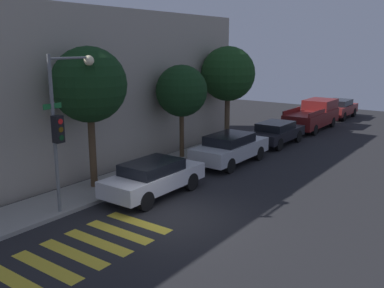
# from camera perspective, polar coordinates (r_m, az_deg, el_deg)

# --- Properties ---
(ground_plane) EXTENTS (60.00, 60.00, 0.00)m
(ground_plane) POSITION_cam_1_polar(r_m,az_deg,el_deg) (14.63, -2.37, -10.03)
(ground_plane) COLOR black
(sidewalk) EXTENTS (26.00, 2.26, 0.14)m
(sidewalk) POSITION_cam_1_polar(r_m,az_deg,el_deg) (17.45, -13.67, -6.28)
(sidewalk) COLOR gray
(sidewalk) RESTS_ON ground
(building_row) EXTENTS (26.00, 6.00, 7.38)m
(building_row) POSITION_cam_1_polar(r_m,az_deg,el_deg) (20.30, -22.63, 6.27)
(building_row) COLOR #A89E8E
(building_row) RESTS_ON ground
(crosswalk) EXTENTS (4.91, 2.60, 0.00)m
(crosswalk) POSITION_cam_1_polar(r_m,az_deg,el_deg) (13.11, -13.97, -13.28)
(crosswalk) COLOR gold
(crosswalk) RESTS_ON ground
(traffic_light_pole) EXTENTS (2.17, 0.56, 5.46)m
(traffic_light_pole) POSITION_cam_1_polar(r_m,az_deg,el_deg) (14.92, -16.68, 3.96)
(traffic_light_pole) COLOR slate
(traffic_light_pole) RESTS_ON ground
(sedan_near_corner) EXTENTS (4.42, 1.78, 1.40)m
(sedan_near_corner) POSITION_cam_1_polar(r_m,az_deg,el_deg) (16.63, -5.13, -4.40)
(sedan_near_corner) COLOR silver
(sedan_near_corner) RESTS_ON ground
(sedan_middle) EXTENTS (4.66, 1.88, 1.50)m
(sedan_middle) POSITION_cam_1_polar(r_m,az_deg,el_deg) (21.12, 5.13, -0.51)
(sedan_middle) COLOR #B7BABF
(sedan_middle) RESTS_ON ground
(sedan_far_end) EXTENTS (4.37, 1.86, 1.34)m
(sedan_far_end) POSITION_cam_1_polar(r_m,az_deg,el_deg) (25.66, 11.14, 1.55)
(sedan_far_end) COLOR black
(sedan_far_end) RESTS_ON ground
(pickup_truck) EXTENTS (5.73, 2.02, 1.95)m
(pickup_truck) POSITION_cam_1_polar(r_m,az_deg,el_deg) (31.13, 15.88, 3.75)
(pickup_truck) COLOR maroon
(pickup_truck) RESTS_ON ground
(sedan_tail_of_row) EXTENTS (4.36, 1.84, 1.49)m
(sedan_tail_of_row) POSITION_cam_1_polar(r_m,az_deg,el_deg) (36.54, 19.01, 4.55)
(sedan_tail_of_row) COLOR maroon
(sedan_tail_of_row) RESTS_ON ground
(tree_near_corner) EXTENTS (2.94, 2.94, 5.72)m
(tree_near_corner) POSITION_cam_1_polar(r_m,az_deg,el_deg) (17.10, -13.57, 7.62)
(tree_near_corner) COLOR #4C3823
(tree_near_corner) RESTS_ON ground
(tree_midblock) EXTENTS (2.59, 2.59, 4.81)m
(tree_midblock) POSITION_cam_1_polar(r_m,az_deg,el_deg) (21.45, -1.40, 7.06)
(tree_midblock) COLOR #4C3823
(tree_midblock) RESTS_ON ground
(tree_far_end) EXTENTS (3.14, 3.14, 5.70)m
(tree_far_end) POSITION_cam_1_polar(r_m,az_deg,el_deg) (25.05, 4.81, 9.27)
(tree_far_end) COLOR brown
(tree_far_end) RESTS_ON ground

